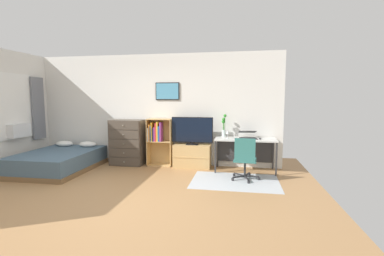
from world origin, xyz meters
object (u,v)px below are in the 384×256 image
(tv_stand, at_px, (192,156))
(wine_glass, at_px, (228,133))
(dresser, at_px, (127,142))
(television, at_px, (192,131))
(laptop, at_px, (248,135))
(computer_mouse, at_px, (260,139))
(office_chair, at_px, (245,158))
(bed, at_px, (59,160))
(bookshelf, at_px, (158,138))
(bamboo_vase, at_px, (224,126))
(desk, at_px, (245,144))

(tv_stand, xyz_separation_m, wine_glass, (0.83, -0.19, 0.60))
(dresser, xyz_separation_m, wine_glass, (2.45, -0.18, 0.32))
(television, xyz_separation_m, laptop, (1.27, -0.04, -0.07))
(computer_mouse, bearing_deg, office_chair, -116.77)
(tv_stand, bearing_deg, office_chair, -34.88)
(bed, bearing_deg, tv_stand, 13.20)
(office_chair, xyz_separation_m, wine_glass, (-0.38, 0.65, 0.42))
(bed, relative_size, computer_mouse, 18.91)
(bed, bearing_deg, television, 12.80)
(dresser, xyz_separation_m, bookshelf, (0.77, 0.06, 0.12))
(bed, bearing_deg, wine_glass, 7.30)
(computer_mouse, bearing_deg, bed, -172.71)
(tv_stand, relative_size, wine_glass, 4.82)
(dresser, relative_size, bamboo_vase, 2.11)
(tv_stand, distance_m, laptop, 1.38)
(desk, bearing_deg, bamboo_vase, 167.73)
(bamboo_vase, bearing_deg, tv_stand, -174.39)
(dresser, distance_m, tv_stand, 1.64)
(tv_stand, height_order, bamboo_vase, bamboo_vase)
(office_chair, xyz_separation_m, computer_mouse, (0.33, 0.65, 0.30))
(wine_glass, bearing_deg, bed, -171.39)
(tv_stand, bearing_deg, computer_mouse, -7.08)
(computer_mouse, bearing_deg, laptop, 153.74)
(office_chair, distance_m, computer_mouse, 0.79)
(office_chair, bearing_deg, computer_mouse, 66.68)
(television, height_order, desk, television)
(bookshelf, relative_size, desk, 0.85)
(television, distance_m, desk, 1.25)
(television, distance_m, laptop, 1.28)
(bookshelf, xyz_separation_m, television, (0.85, -0.07, 0.20))
(television, height_order, wine_glass, television)
(television, height_order, office_chair, television)
(television, bearing_deg, bamboo_vase, 7.35)
(tv_stand, relative_size, laptop, 1.87)
(office_chair, bearing_deg, television, 149.28)
(computer_mouse, height_order, bamboo_vase, bamboo_vase)
(laptop, xyz_separation_m, computer_mouse, (0.26, -0.13, -0.05))
(bookshelf, bearing_deg, television, -4.77)
(tv_stand, relative_size, bamboo_vase, 1.65)
(dresser, distance_m, television, 1.65)
(computer_mouse, bearing_deg, tv_stand, 172.92)
(tv_stand, relative_size, television, 0.89)
(bed, xyz_separation_m, office_chair, (4.17, -0.08, 0.24))
(computer_mouse, relative_size, bamboo_vase, 0.20)
(tv_stand, height_order, computer_mouse, computer_mouse)
(television, distance_m, office_chair, 1.52)
(desk, bearing_deg, bed, -170.10)
(wine_glass, bearing_deg, office_chair, -59.90)
(tv_stand, bearing_deg, wine_glass, -13.00)
(bed, distance_m, dresser, 1.57)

